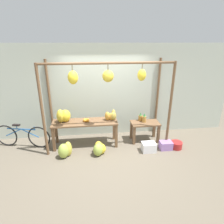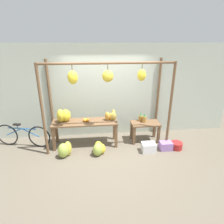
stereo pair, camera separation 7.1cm
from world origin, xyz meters
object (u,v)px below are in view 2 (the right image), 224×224
at_px(banana_pile_on_table, 63,116).
at_px(banana_pile_ground_right, 99,148).
at_px(blue_bucket, 176,145).
at_px(papaya_pile, 111,116).
at_px(fruit_crate_purple, 166,146).
at_px(pineapple_cluster, 142,118).
at_px(parked_bicycle, 23,135).
at_px(banana_pile_ground_left, 65,150).
at_px(orange_pile, 86,120).
at_px(fruit_crate_white, 149,147).

distance_m(banana_pile_on_table, banana_pile_ground_right, 1.33).
distance_m(blue_bucket, papaya_pile, 2.01).
bearing_deg(fruit_crate_purple, pineapple_cluster, 128.13).
bearing_deg(parked_bicycle, pineapple_cluster, 0.80).
xyz_separation_m(banana_pile_on_table, banana_pile_ground_left, (0.05, -0.59, -0.72)).
xyz_separation_m(banana_pile_on_table, orange_pile, (0.63, -0.06, -0.13)).
bearing_deg(fruit_crate_white, parked_bicycle, 169.11).
height_order(pineapple_cluster, blue_bucket, pineapple_cluster).
xyz_separation_m(blue_bucket, papaya_pile, (-1.78, 0.53, 0.77)).
distance_m(orange_pile, fruit_crate_purple, 2.32).
distance_m(banana_pile_ground_left, banana_pile_ground_right, 0.88).
distance_m(banana_pile_ground_left, fruit_crate_purple, 2.74).
height_order(blue_bucket, papaya_pile, papaya_pile).
xyz_separation_m(banana_pile_on_table, fruit_crate_white, (2.29, -0.61, -0.79)).
relative_size(orange_pile, banana_pile_ground_right, 0.39).
bearing_deg(pineapple_cluster, banana_pile_ground_left, -162.52).
xyz_separation_m(banana_pile_ground_left, parked_bicycle, (-1.24, 0.65, 0.15)).
height_order(orange_pile, fruit_crate_purple, orange_pile).
height_order(pineapple_cluster, fruit_crate_white, pineapple_cluster).
distance_m(banana_pile_on_table, orange_pile, 0.64).
xyz_separation_m(orange_pile, pineapple_cluster, (1.65, 0.17, -0.07)).
bearing_deg(orange_pile, parked_bicycle, 176.13).
xyz_separation_m(banana_pile_ground_left, fruit_crate_white, (2.24, -0.02, -0.06)).
xyz_separation_m(orange_pile, fruit_crate_purple, (2.17, -0.49, -0.66)).
relative_size(pineapple_cluster, banana_pile_ground_left, 0.59).
bearing_deg(blue_bucket, banana_pile_on_table, 169.98).
bearing_deg(banana_pile_ground_right, parked_bicycle, 163.21).
bearing_deg(banana_pile_ground_right, orange_pile, 120.75).
distance_m(pineapple_cluster, banana_pile_ground_left, 2.38).
bearing_deg(pineapple_cluster, papaya_pile, -172.27).
bearing_deg(parked_bicycle, papaya_pile, -1.83).
bearing_deg(banana_pile_ground_left, fruit_crate_white, -0.44).
bearing_deg(banana_pile_on_table, banana_pile_ground_left, -84.93).
xyz_separation_m(parked_bicycle, papaya_pile, (2.52, -0.08, 0.52)).
bearing_deg(parked_bicycle, banana_pile_on_table, -2.85).
bearing_deg(fruit_crate_purple, fruit_crate_white, -174.18).
distance_m(banana_pile_on_table, banana_pile_ground_left, 0.94).
bearing_deg(parked_bicycle, orange_pile, -3.87).
bearing_deg(fruit_crate_white, banana_pile_ground_left, 179.56).
distance_m(banana_pile_ground_right, papaya_pile, 0.98).
relative_size(orange_pile, pineapple_cluster, 0.67).
bearing_deg(banana_pile_on_table, pineapple_cluster, 2.70).
xyz_separation_m(banana_pile_on_table, papaya_pile, (1.33, -0.02, -0.05)).
xyz_separation_m(fruit_crate_white, papaya_pile, (-0.96, 0.59, 0.74)).
bearing_deg(banana_pile_on_table, fruit_crate_white, -14.92).
bearing_deg(banana_pile_on_table, orange_pile, -5.80).
bearing_deg(orange_pile, banana_pile_ground_left, -137.32).
height_order(banana_pile_ground_right, blue_bucket, banana_pile_ground_right).
bearing_deg(papaya_pile, parked_bicycle, 178.17).
distance_m(banana_pile_ground_left, parked_bicycle, 1.41).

